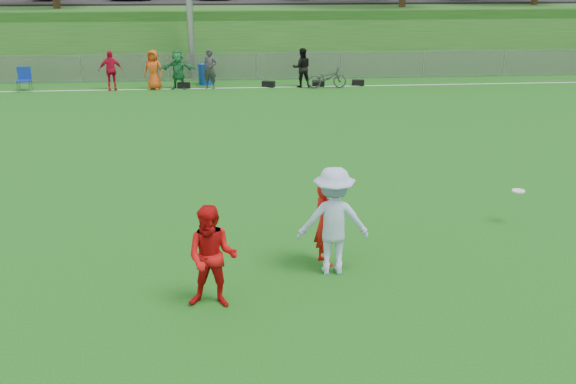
{
  "coord_description": "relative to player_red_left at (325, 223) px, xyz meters",
  "views": [
    {
      "loc": [
        -1.26,
        -10.21,
        5.1
      ],
      "look_at": [
        -0.28,
        0.5,
        1.29
      ],
      "focal_mm": 40.0,
      "sensor_mm": 36.0,
      "label": 1
    }
  ],
  "objects": [
    {
      "name": "ground",
      "position": [
        -0.35,
        -0.22,
        -0.77
      ],
      "size": [
        120.0,
        120.0,
        0.0
      ],
      "primitive_type": "plane",
      "color": "#125712",
      "rests_on": "ground"
    },
    {
      "name": "fence",
      "position": [
        -0.35,
        19.78,
        -0.12
      ],
      "size": [
        58.0,
        0.06,
        1.3
      ],
      "color": "gray",
      "rests_on": "ground"
    },
    {
      "name": "bicycle",
      "position": [
        2.65,
        17.39,
        -0.32
      ],
      "size": [
        1.74,
        0.66,
        0.9
      ],
      "primitive_type": "imported",
      "rotation": [
        0.0,
        0.0,
        1.61
      ],
      "color": "#2E2E30",
      "rests_on": "ground"
    },
    {
      "name": "spectator_row",
      "position": [
        -3.18,
        17.78,
        0.08
      ],
      "size": [
        9.21,
        0.74,
        1.69
      ],
      "color": "red",
      "rests_on": "ground"
    },
    {
      "name": "berm",
      "position": [
        -0.35,
        30.78,
        0.73
      ],
      "size": [
        120.0,
        18.0,
        3.0
      ],
      "primitive_type": "cube",
      "color": "#184C15",
      "rests_on": "ground"
    },
    {
      "name": "player_red_center",
      "position": [
        -1.97,
        -1.37,
        0.07
      ],
      "size": [
        0.91,
        0.77,
        1.68
      ],
      "primitive_type": "imported",
      "rotation": [
        0.0,
        0.0,
        -0.17
      ],
      "color": "red",
      "rests_on": "ground"
    },
    {
      "name": "player_red_left",
      "position": [
        0.0,
        0.0,
        0.0
      ],
      "size": [
        0.54,
        0.65,
        1.54
      ],
      "primitive_type": "imported",
      "rotation": [
        0.0,
        0.0,
        1.91
      ],
      "color": "red",
      "rests_on": "ground"
    },
    {
      "name": "recycling_bin",
      "position": [
        -2.69,
        18.78,
        -0.31
      ],
      "size": [
        0.65,
        0.65,
        0.93
      ],
      "primitive_type": "cylinder",
      "rotation": [
        0.0,
        0.0,
        0.05
      ],
      "color": "navy",
      "rests_on": "ground"
    },
    {
      "name": "frisbee",
      "position": [
        4.23,
        1.49,
        -0.05
      ],
      "size": [
        0.26,
        0.26,
        0.02
      ],
      "color": "white",
      "rests_on": "ground"
    },
    {
      "name": "player_blue",
      "position": [
        0.09,
        -0.35,
        0.19
      ],
      "size": [
        1.27,
        0.77,
        1.91
      ],
      "primitive_type": "imported",
      "rotation": [
        0.0,
        0.0,
        3.09
      ],
      "color": "#ACC5EE",
      "rests_on": "ground"
    },
    {
      "name": "gear_bags",
      "position": [
        0.74,
        17.88,
        -0.64
      ],
      "size": [
        8.32,
        0.47,
        0.26
      ],
      "color": "black",
      "rests_on": "ground"
    },
    {
      "name": "camp_chair",
      "position": [
        -10.36,
        17.84,
        -0.47
      ],
      "size": [
        0.62,
        0.63,
        1.01
      ],
      "rotation": [
        0.0,
        0.0,
        0.1
      ],
      "color": "navy",
      "rests_on": "ground"
    },
    {
      "name": "sideline_far",
      "position": [
        -0.35,
        17.78,
        -0.77
      ],
      "size": [
        60.0,
        0.1,
        0.01
      ],
      "primitive_type": "cube",
      "color": "white",
      "rests_on": "ground"
    }
  ]
}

